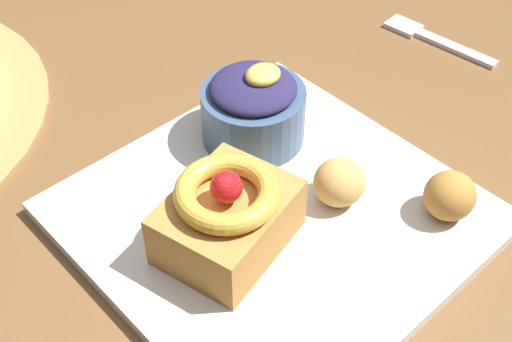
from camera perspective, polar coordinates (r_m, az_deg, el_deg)
name	(u,v)px	position (r m, az deg, el deg)	size (l,w,h in m)	color
dining_table	(202,190)	(0.68, -4.49, -1.56)	(1.52, 0.98, 0.73)	brown
front_plate	(274,216)	(0.53, 1.47, -3.74)	(0.28, 0.28, 0.01)	silver
cake_slice	(228,216)	(0.48, -2.39, -3.74)	(0.11, 0.09, 0.07)	#B77F3D
berry_ramekin	(253,108)	(0.57, -0.21, 5.27)	(0.09, 0.09, 0.07)	#3D5675
fritter_front	(450,196)	(0.53, 15.88, -1.99)	(0.04, 0.04, 0.04)	#BC7F38
fritter_middle	(339,182)	(0.52, 6.98, -0.93)	(0.04, 0.04, 0.04)	tan
fork	(432,38)	(0.75, 14.45, 10.69)	(0.03, 0.13, 0.00)	silver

